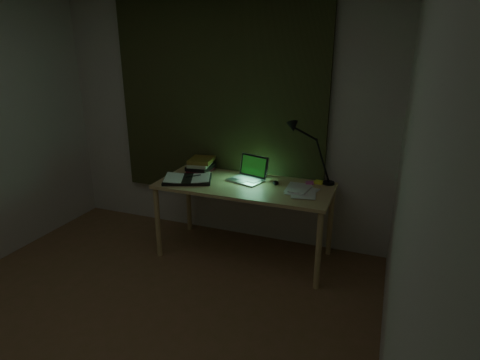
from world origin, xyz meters
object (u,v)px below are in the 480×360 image
object	(u,v)px
desk	(244,220)
book_stack	(201,165)
loose_papers	(295,188)
open_textbook	(188,179)
laptop	(246,170)
desk_lamp	(331,154)

from	to	relation	value
desk	book_stack	world-z (taller)	book_stack
desk	loose_papers	xyz separation A→B (m)	(0.47, 0.03, 0.38)
open_textbook	laptop	bearing A→B (deg)	-2.18
laptop	loose_papers	bearing A→B (deg)	10.46
open_textbook	book_stack	size ratio (longest dim) A/B	1.67
laptop	book_stack	bearing A→B (deg)	-174.78
book_stack	desk_lamp	distance (m)	1.30
desk	book_stack	size ratio (longest dim) A/B	6.08
desk	loose_papers	size ratio (longest dim) A/B	4.55
laptop	book_stack	xyz separation A→B (m)	(-0.53, 0.11, -0.04)
open_textbook	desk_lamp	xyz separation A→B (m)	(1.27, 0.38, 0.27)
desk	desk_lamp	size ratio (longest dim) A/B	2.77
open_textbook	desk_lamp	distance (m)	1.36
laptop	desk_lamp	world-z (taller)	desk_lamp
open_textbook	book_stack	bearing A→B (deg)	69.14
laptop	desk_lamp	size ratio (longest dim) A/B	0.61
desk	loose_papers	distance (m)	0.60
laptop	desk	bearing A→B (deg)	-58.46
loose_papers	book_stack	bearing A→B (deg)	170.28
desk_lamp	desk	bearing A→B (deg)	-164.17
desk	open_textbook	size ratio (longest dim) A/B	3.64
open_textbook	loose_papers	size ratio (longest dim) A/B	1.25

